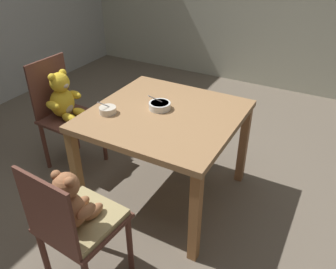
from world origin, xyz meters
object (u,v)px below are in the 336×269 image
Objects in this scene: dining_table at (165,124)px; porridge_bowl_white_center at (160,106)px; teddy_chair_near_front at (74,215)px; teddy_chair_near_left at (64,104)px; porridge_bowl_cream_near_left at (108,110)px.

dining_table is 0.14m from porridge_bowl_white_center.
porridge_bowl_white_center is (-0.04, 0.97, 0.20)m from teddy_chair_near_front.
dining_table is 6.53× the size of porridge_bowl_white_center.
teddy_chair_near_left reaches higher than dining_table.
porridge_bowl_cream_near_left is 0.37m from porridge_bowl_white_center.
porridge_bowl_white_center is at bearing 7.06° from teddy_chair_near_left.
teddy_chair_near_left is 0.65m from porridge_bowl_cream_near_left.
teddy_chair_near_left is at bearing 49.98° from teddy_chair_near_front.
dining_table is at bearing 29.43° from porridge_bowl_cream_near_left.
teddy_chair_near_front is 1.30m from teddy_chair_near_left.
teddy_chair_near_left is 6.07× the size of porridge_bowl_white_center.
porridge_bowl_cream_near_left reaches higher than dining_table.
teddy_chair_near_front is 7.41× the size of porridge_bowl_cream_near_left.
teddy_chair_near_front is at bearing -91.38° from dining_table.
teddy_chair_near_left reaches higher than porridge_bowl_white_center.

